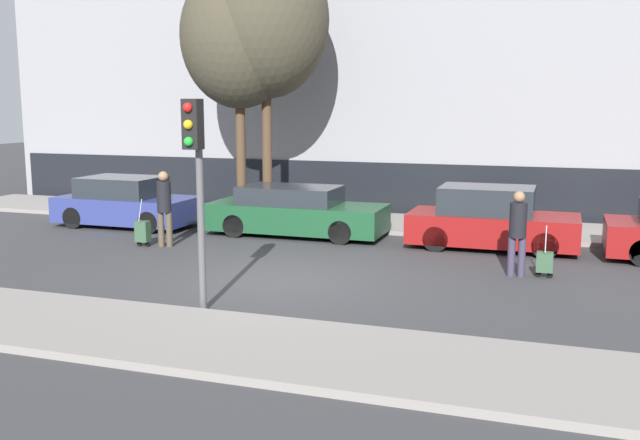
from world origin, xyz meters
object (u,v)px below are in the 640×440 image
object	(u,v)px
parked_car_1	(295,212)
bare_tree_near_crossing	(265,21)
trolley_right	(545,262)
bare_tree_down_street	(239,37)
trolley_left	(143,231)
parked_car_0	(126,203)
parked_car_2	(491,220)
pedestrian_left	(164,204)
traffic_light	(196,162)
pedestrian_right	(518,228)

from	to	relation	value
parked_car_1	bare_tree_near_crossing	size ratio (longest dim) A/B	0.59
trolley_right	bare_tree_down_street	world-z (taller)	bare_tree_down_street
trolley_left	trolley_right	world-z (taller)	trolley_left
parked_car_0	bare_tree_down_street	world-z (taller)	bare_tree_down_street
trolley_right	bare_tree_down_street	distance (m)	10.79
parked_car_2	pedestrian_left	world-z (taller)	pedestrian_left
parked_car_2	bare_tree_down_street	distance (m)	8.76
trolley_right	bare_tree_near_crossing	xyz separation A→B (m)	(-7.88, 4.47, 5.42)
bare_tree_near_crossing	trolley_right	bearing A→B (deg)	-29.53
pedestrian_left	trolley_left	distance (m)	0.88
traffic_light	bare_tree_down_street	bearing A→B (deg)	110.63
parked_car_1	pedestrian_left	world-z (taller)	pedestrian_left
parked_car_2	trolley_right	xyz separation A→B (m)	(1.32, -2.62, -0.37)
parked_car_1	bare_tree_near_crossing	world-z (taller)	bare_tree_near_crossing
parked_car_0	parked_car_1	xyz separation A→B (m)	(5.04, 0.20, -0.03)
parked_car_0	bare_tree_near_crossing	size ratio (longest dim) A/B	0.50
trolley_right	bare_tree_near_crossing	world-z (taller)	bare_tree_near_crossing
parked_car_2	trolley_left	bearing A→B (deg)	-162.75
parked_car_0	bare_tree_near_crossing	bearing A→B (deg)	29.30
parked_car_2	trolley_right	world-z (taller)	parked_car_2
parked_car_0	parked_car_1	world-z (taller)	parked_car_0
parked_car_1	pedestrian_right	bearing A→B (deg)	-25.59
trolley_right	bare_tree_near_crossing	distance (m)	10.56
parked_car_0	bare_tree_down_street	bearing A→B (deg)	31.85
pedestrian_right	trolley_left	bearing A→B (deg)	-9.78
parked_car_2	bare_tree_near_crossing	world-z (taller)	bare_tree_near_crossing
traffic_light	bare_tree_down_street	size ratio (longest dim) A/B	0.49
parked_car_2	pedestrian_right	bearing A→B (deg)	-74.05
pedestrian_left	bare_tree_down_street	distance (m)	5.79
pedestrian_right	bare_tree_down_street	distance (m)	10.10
parked_car_0	pedestrian_right	distance (m)	11.15
trolley_right	bare_tree_down_street	bearing A→B (deg)	153.82
parked_car_1	trolley_right	size ratio (longest dim) A/B	4.39
trolley_right	trolley_left	bearing A→B (deg)	179.21
trolley_left	trolley_right	distance (m)	9.33
parked_car_0	traffic_light	bearing A→B (deg)	-48.71
traffic_light	bare_tree_near_crossing	xyz separation A→B (m)	(-2.51, 8.82, 3.22)
bare_tree_down_street	parked_car_2	bearing A→B (deg)	-12.46
pedestrian_right	bare_tree_near_crossing	world-z (taller)	bare_tree_near_crossing
traffic_light	bare_tree_near_crossing	distance (m)	9.72
parked_car_1	pedestrian_left	size ratio (longest dim) A/B	2.53
trolley_left	pedestrian_right	world-z (taller)	pedestrian_right
parked_car_2	trolley_left	world-z (taller)	parked_car_2
parked_car_2	trolley_left	distance (m)	8.40
parked_car_1	parked_car_2	bearing A→B (deg)	-0.91
parked_car_1	trolley_right	xyz separation A→B (m)	(6.35, -2.70, -0.30)
parked_car_0	pedestrian_left	bearing A→B (deg)	-40.62
parked_car_1	trolley_left	xyz separation A→B (m)	(-2.99, -2.57, -0.25)
trolley_left	pedestrian_left	bearing A→B (deg)	16.17
trolley_right	traffic_light	size ratio (longest dim) A/B	0.30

